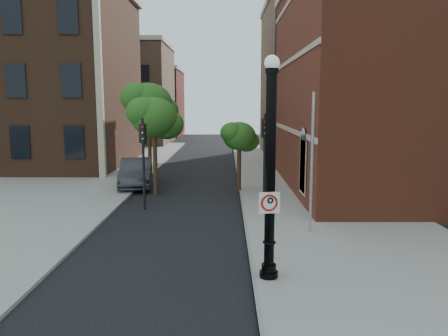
{
  "coord_description": "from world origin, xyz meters",
  "views": [
    {
      "loc": [
        1.28,
        -11.75,
        5.03
      ],
      "look_at": [
        1.2,
        2.0,
        2.99
      ],
      "focal_mm": 35.0,
      "sensor_mm": 36.0,
      "label": 1
    }
  ],
  "objects_px": {
    "traffic_signal_right": "(265,143)",
    "traffic_signal_left": "(143,148)",
    "no_parking_sign": "(269,203)",
    "lamppost": "(270,181)",
    "parked_car": "(136,173)"
  },
  "relations": [
    {
      "from": "traffic_signal_right",
      "to": "lamppost",
      "type": "bearing_deg",
      "value": -109.82
    },
    {
      "from": "parked_car",
      "to": "traffic_signal_right",
      "type": "height_order",
      "value": "traffic_signal_right"
    },
    {
      "from": "lamppost",
      "to": "no_parking_sign",
      "type": "distance_m",
      "value": 0.61
    },
    {
      "from": "lamppost",
      "to": "no_parking_sign",
      "type": "height_order",
      "value": "lamppost"
    },
    {
      "from": "traffic_signal_left",
      "to": "no_parking_sign",
      "type": "bearing_deg",
      "value": -40.76
    },
    {
      "from": "parked_car",
      "to": "lamppost",
      "type": "bearing_deg",
      "value": -72.97
    },
    {
      "from": "traffic_signal_left",
      "to": "lamppost",
      "type": "bearing_deg",
      "value": -40.16
    },
    {
      "from": "parked_car",
      "to": "traffic_signal_right",
      "type": "xyz_separation_m",
      "value": [
        7.45,
        -4.05,
        2.21
      ]
    },
    {
      "from": "no_parking_sign",
      "to": "traffic_signal_right",
      "type": "distance_m",
      "value": 10.45
    },
    {
      "from": "lamppost",
      "to": "parked_car",
      "type": "xyz_separation_m",
      "value": [
        -6.72,
        14.29,
        -2.06
      ]
    },
    {
      "from": "lamppost",
      "to": "traffic_signal_left",
      "type": "height_order",
      "value": "lamppost"
    },
    {
      "from": "traffic_signal_right",
      "to": "traffic_signal_left",
      "type": "bearing_deg",
      "value": -179.05
    },
    {
      "from": "no_parking_sign",
      "to": "traffic_signal_left",
      "type": "distance_m",
      "value": 10.05
    },
    {
      "from": "lamppost",
      "to": "no_parking_sign",
      "type": "relative_size",
      "value": 10.54
    },
    {
      "from": "no_parking_sign",
      "to": "traffic_signal_right",
      "type": "relative_size",
      "value": 0.13
    }
  ]
}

